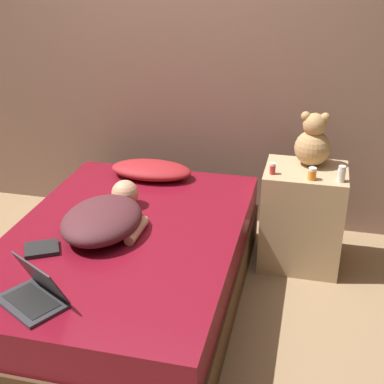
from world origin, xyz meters
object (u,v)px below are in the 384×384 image
object	(u,v)px
pillow	(151,170)
laptop	(35,293)
bottle_white	(341,174)
bottle_orange	(312,174)
teddy_bear	(313,142)
book	(42,249)
person_lying	(105,217)
bottle_red	(273,169)

from	to	relation	value
pillow	laptop	bearing A→B (deg)	-93.42
bottle_white	bottle_orange	distance (m)	0.17
bottle_orange	pillow	bearing A→B (deg)	168.31
bottle_white	teddy_bear	bearing A→B (deg)	128.70
bottle_orange	book	size ratio (longest dim) A/B	0.34
bottle_white	pillow	bearing A→B (deg)	170.40
person_lying	bottle_white	bearing A→B (deg)	25.08
teddy_bear	book	xyz separation A→B (m)	(-1.37, -1.11, -0.34)
pillow	book	xyz separation A→B (m)	(-0.28, -1.09, -0.04)
person_lying	laptop	distance (m)	0.72
teddy_bear	bottle_white	xyz separation A→B (m)	(0.19, -0.23, -0.11)
laptop	bottle_white	bearing A→B (deg)	72.47
laptop	bottle_orange	distance (m)	1.76
pillow	laptop	distance (m)	1.51
pillow	teddy_bear	world-z (taller)	teddy_bear
person_lying	bottle_white	distance (m)	1.44
bottle_red	pillow	bearing A→B (deg)	167.13
bottle_white	bottle_red	distance (m)	0.42
laptop	bottle_red	size ratio (longest dim) A/B	5.23
pillow	bottle_white	distance (m)	1.31
laptop	pillow	bearing A→B (deg)	115.77
person_lying	bottle_red	size ratio (longest dim) A/B	10.14
pillow	teddy_bear	xyz separation A→B (m)	(1.10, 0.02, 0.29)
pillow	bottle_orange	bearing A→B (deg)	-11.69
bottle_white	bottle_orange	world-z (taller)	bottle_white
bottle_white	bottle_red	size ratio (longest dim) A/B	1.38
bottle_orange	bottle_white	bearing A→B (deg)	4.19
teddy_bear	bottle_red	bearing A→B (deg)	-136.90
book	bottle_orange	bearing A→B (deg)	31.88
bottle_orange	book	xyz separation A→B (m)	(-1.39, -0.86, -0.22)
pillow	bottle_orange	distance (m)	1.15
bottle_orange	bottle_red	size ratio (longest dim) A/B	1.07
bottle_orange	book	distance (m)	1.65
laptop	book	xyz separation A→B (m)	(-0.19, 0.42, -0.04)
person_lying	teddy_bear	xyz separation A→B (m)	(1.12, 0.81, 0.26)
bottle_white	book	bearing A→B (deg)	-150.70
teddy_bear	pillow	bearing A→B (deg)	-179.11
bottle_white	book	xyz separation A→B (m)	(-1.56, -0.88, -0.23)
person_lying	bottle_orange	xyz separation A→B (m)	(1.14, 0.57, 0.15)
bottle_orange	book	bearing A→B (deg)	-148.12
teddy_bear	book	size ratio (longest dim) A/B	1.54
teddy_bear	bottle_white	size ratio (longest dim) A/B	3.53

